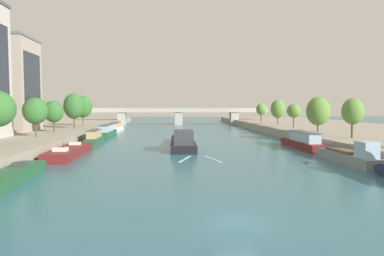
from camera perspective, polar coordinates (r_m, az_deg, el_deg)
name	(u,v)px	position (r m, az deg, el deg)	size (l,w,h in m)	color
ground_plane	(238,223)	(22.54, 7.37, -14.85)	(400.00, 400.00, 0.00)	#2D6070
quay_left	(2,135)	(83.48, -28.19, -1.03)	(36.00, 170.00, 1.85)	gray
quay_right	(359,133)	(87.34, 25.21, -0.76)	(36.00, 170.00, 1.85)	gray
barge_midriver	(183,141)	(61.24, -1.50, -2.13)	(4.56, 22.96, 3.30)	black
wake_behind_barge	(199,159)	(47.50, 1.06, -4.96)	(5.60, 5.96, 0.03)	#A0CCD6
moored_boat_left_upstream	(8,177)	(36.90, -27.36, -7.00)	(3.04, 14.69, 2.20)	#235633
moored_boat_left_end	(70,151)	(53.28, -19.00, -3.55)	(3.45, 16.03, 2.32)	maroon
moored_boat_left_near	(95,138)	(69.31, -15.31, -1.49)	(2.40, 11.45, 2.56)	#235633
moored_boat_left_far	(107,132)	(83.10, -13.50, -0.57)	(2.68, 13.64, 2.74)	#235633
moored_boat_left_downstream	(116,128)	(98.89, -12.14, 0.06)	(2.82, 13.55, 2.51)	silver
moored_boat_right_gap_after	(349,156)	(47.69, 23.87, -4.12)	(2.67, 12.63, 3.08)	gray
moored_boat_right_near	(303,141)	(61.56, 17.29, -2.06)	(2.44, 14.87, 2.82)	maroon
tree_left_past_mid	(35,111)	(65.12, -23.79, 2.53)	(4.14, 4.14, 6.58)	brown
tree_left_third	(54,112)	(75.68, -21.29, 2.46)	(3.76, 3.76, 6.21)	brown
tree_left_second	(74,106)	(86.30, -18.38, 3.35)	(4.63, 4.63, 8.02)	brown
tree_left_midway	(83,107)	(96.84, -17.10, 3.28)	(4.71, 4.71, 7.77)	brown
tree_right_nearest	(353,111)	(62.65, 24.33, 2.43)	(3.42, 3.42, 6.44)	brown
tree_right_third	(318,111)	(74.47, 19.54, 2.56)	(4.56, 4.56, 6.96)	brown
tree_right_far	(294,111)	(87.48, 15.98, 2.64)	(3.21, 3.21, 5.58)	brown
tree_right_midway	(278,109)	(100.70, 13.58, 2.99)	(3.93, 3.93, 6.80)	brown
tree_right_by_lamp	(261,109)	(114.15, 11.03, 2.96)	(3.26, 3.26, 5.80)	brown
building_left_far_end	(3,84)	(82.56, -27.96, 6.24)	(11.92, 11.36, 19.18)	#A89989
bridge_far	(179,114)	(129.52, -2.17, 2.25)	(64.83, 4.40, 6.09)	#ADA899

